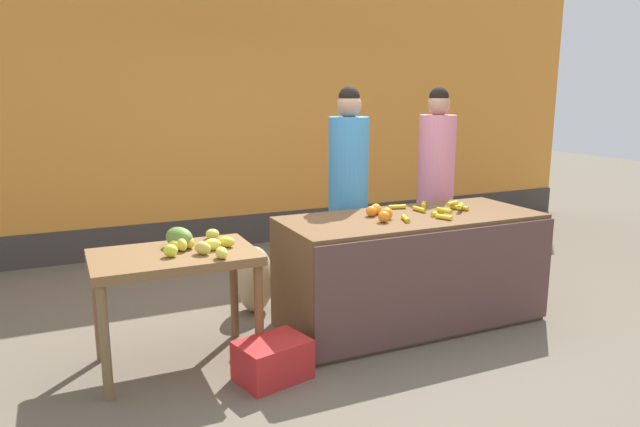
# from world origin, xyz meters

# --- Properties ---
(ground_plane) EXTENTS (24.00, 24.00, 0.00)m
(ground_plane) POSITION_xyz_m (0.00, 0.00, 0.00)
(ground_plane) COLOR #665B4C
(market_wall_back) EXTENTS (9.74, 0.23, 3.17)m
(market_wall_back) POSITION_xyz_m (0.00, 2.95, 1.55)
(market_wall_back) COLOR orange
(market_wall_back) RESTS_ON ground
(fruit_stall_counter) EXTENTS (2.05, 0.86, 0.87)m
(fruit_stall_counter) POSITION_xyz_m (0.49, -0.01, 0.43)
(fruit_stall_counter) COLOR brown
(fruit_stall_counter) RESTS_ON ground
(side_table_wooden) EXTENTS (1.05, 0.68, 0.78)m
(side_table_wooden) POSITION_xyz_m (-1.34, 0.00, 0.68)
(side_table_wooden) COLOR brown
(side_table_wooden) RESTS_ON ground
(banana_bunch_pile) EXTENTS (0.71, 0.61, 0.07)m
(banana_bunch_pile) POSITION_xyz_m (0.70, 0.01, 0.89)
(banana_bunch_pile) COLOR yellow
(banana_bunch_pile) RESTS_ON fruit_stall_counter
(orange_pile) EXTENTS (0.18, 0.36, 0.09)m
(orange_pile) POSITION_xyz_m (0.22, 0.02, 0.91)
(orange_pile) COLOR orange
(orange_pile) RESTS_ON fruit_stall_counter
(mango_papaya_pile) EXTENTS (0.51, 0.63, 0.14)m
(mango_papaya_pile) POSITION_xyz_m (-1.21, 0.03, 0.84)
(mango_papaya_pile) COLOR yellow
(mango_papaya_pile) RESTS_ON side_table_wooden
(vendor_woman_blue_shirt) EXTENTS (0.34, 0.34, 1.85)m
(vendor_woman_blue_shirt) POSITION_xyz_m (0.28, 0.67, 0.94)
(vendor_woman_blue_shirt) COLOR #33333D
(vendor_woman_blue_shirt) RESTS_ON ground
(vendor_woman_pink_shirt) EXTENTS (0.34, 0.34, 1.85)m
(vendor_woman_pink_shirt) POSITION_xyz_m (1.25, 0.76, 0.93)
(vendor_woman_pink_shirt) COLOR #33333D
(vendor_woman_pink_shirt) RESTS_ON ground
(produce_crate) EXTENTS (0.50, 0.42, 0.26)m
(produce_crate) POSITION_xyz_m (-0.83, -0.46, 0.13)
(produce_crate) COLOR red
(produce_crate) RESTS_ON ground
(produce_sack) EXTENTS (0.45, 0.47, 0.56)m
(produce_sack) POSITION_xyz_m (-0.56, 0.71, 0.28)
(produce_sack) COLOR tan
(produce_sack) RESTS_ON ground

